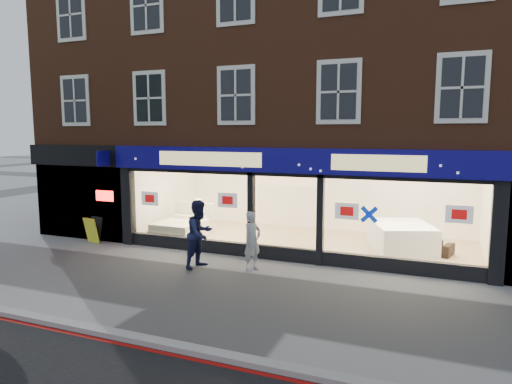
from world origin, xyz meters
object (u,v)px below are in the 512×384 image
Objects in this scene: a_board at (93,230)px; pedestrian_blue at (200,234)px; display_bed at (183,227)px; mattress_stack at (402,237)px; pedestrian_grey at (252,241)px; sofa at (422,244)px.

a_board is 0.47× the size of pedestrian_blue.
display_bed reaches higher than a_board.
pedestrian_grey is at bearing -136.80° from mattress_stack.
display_bed reaches higher than sofa.
mattress_stack is 4.97m from pedestrian_grey.
display_bed is at bearing 51.66° from pedestrian_blue.
mattress_stack is at bearing 11.09° from sofa.
sofa is 1.98× the size of a_board.
display_bed is 3.64m from pedestrian_blue.
mattress_stack is 6.29m from pedestrian_blue.
pedestrian_blue reaches higher than display_bed.
sofa is 10.72m from a_board.
pedestrian_blue is (4.75, -1.14, 0.51)m from a_board.
sofa is at bearing -30.41° from pedestrian_grey.
mattress_stack is 1.35× the size of pedestrian_blue.
display_bed is 4.50m from pedestrian_grey.
sofa is at bearing 24.04° from a_board.
pedestrian_blue is at bearing -50.55° from display_bed.
a_board is 0.55× the size of pedestrian_grey.
mattress_stack is (7.33, 0.88, 0.11)m from display_bed.
pedestrian_grey is 1.49m from pedestrian_blue.
sofa is 0.92× the size of pedestrian_blue.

